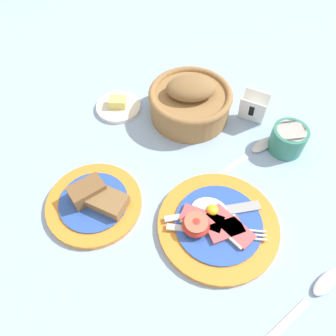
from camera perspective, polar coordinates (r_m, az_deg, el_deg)
ground_plane at (r=0.66m, az=4.43°, el=-7.61°), size 3.00×3.00×0.00m
breakfast_plate at (r=0.64m, az=8.35°, el=-9.63°), size 0.23×0.23×0.04m
bread_plate at (r=0.67m, az=-12.64°, el=-5.69°), size 0.19×0.19×0.05m
sugar_cup at (r=0.77m, az=20.17°, el=4.78°), size 0.08×0.08×0.06m
bread_basket at (r=0.79m, az=3.86°, el=11.53°), size 0.19×0.19×0.11m
butter_dish at (r=0.84m, az=-8.64°, el=10.62°), size 0.11×0.11×0.03m
number_card at (r=0.80m, az=14.56°, el=10.00°), size 0.07×0.06×0.07m
teaspoon_by_saucer at (r=0.76m, az=14.88°, el=2.99°), size 0.14×0.16×0.01m
teaspoon_near_cup at (r=0.65m, az=24.49°, el=-19.05°), size 0.13×0.16×0.01m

